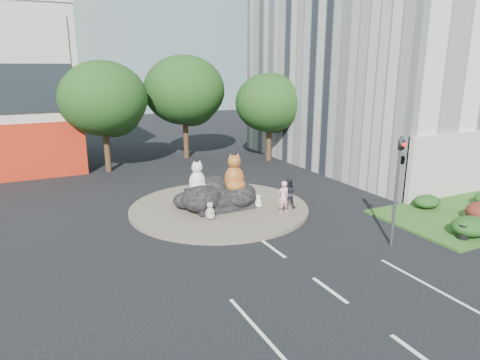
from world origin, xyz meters
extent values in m
plane|color=black|center=(0.00, 0.00, 0.00)|extent=(120.00, 120.00, 0.00)
cylinder|color=brown|center=(0.00, 10.00, 0.10)|extent=(10.00, 10.00, 0.20)
cube|color=#24551C|center=(12.00, 3.00, 0.06)|extent=(10.00, 6.00, 0.12)
cylinder|color=#382314|center=(-4.00, 22.00, 1.87)|extent=(0.44, 0.44, 3.74)
ellipsoid|color=#133C14|center=(-4.00, 22.00, 5.53)|extent=(6.46, 6.46, 5.49)
sphere|color=#133C14|center=(-3.20, 22.50, 4.68)|extent=(4.25, 4.25, 4.25)
sphere|color=#133C14|center=(-4.70, 21.70, 4.93)|extent=(3.74, 3.74, 3.74)
cylinder|color=#382314|center=(3.00, 24.00, 1.98)|extent=(0.44, 0.44, 3.96)
ellipsoid|color=#133C14|center=(3.00, 24.00, 5.85)|extent=(6.84, 6.84, 5.81)
sphere|color=#133C14|center=(3.80, 24.50, 4.95)|extent=(4.50, 4.50, 4.50)
sphere|color=#133C14|center=(2.30, 23.70, 5.22)|extent=(3.96, 3.96, 3.96)
cylinder|color=#382314|center=(9.00, 20.00, 1.65)|extent=(0.44, 0.44, 3.30)
ellipsoid|color=#133C14|center=(9.00, 20.00, 4.88)|extent=(5.70, 5.70, 4.84)
sphere|color=#133C14|center=(9.80, 20.50, 4.12)|extent=(3.75, 3.75, 3.75)
sphere|color=#133C14|center=(8.30, 19.70, 4.35)|extent=(3.30, 3.30, 3.30)
ellipsoid|color=#133C14|center=(9.00, 1.00, 0.57)|extent=(2.00, 1.60, 0.90)
ellipsoid|color=#133C14|center=(10.50, 4.80, 0.48)|extent=(1.60, 1.28, 0.72)
cylinder|color=#595B60|center=(5.00, 2.00, 2.50)|extent=(0.14, 0.14, 5.00)
imported|color=black|center=(5.00, 2.00, 4.20)|extent=(0.21, 0.26, 1.30)
imported|color=black|center=(5.20, 2.00, 4.00)|extent=(0.26, 1.24, 0.50)
sphere|color=red|center=(5.00, 1.82, 4.65)|extent=(0.18, 0.18, 0.18)
cylinder|color=#595B60|center=(13.00, 8.00, 4.00)|extent=(0.18, 0.18, 8.00)
cylinder|color=#595B60|center=(12.00, 8.00, 8.00)|extent=(2.00, 0.12, 0.12)
cube|color=silver|center=(11.00, 8.00, 7.90)|extent=(0.50, 0.22, 0.12)
imported|color=pink|center=(2.63, 7.43, 1.09)|extent=(0.65, 0.44, 1.78)
imported|color=black|center=(3.36, 8.05, 1.05)|extent=(1.04, 0.98, 1.69)
cylinder|color=black|center=(8.35, 0.90, 0.46)|extent=(0.60, 0.60, 0.68)
camera|label=1|loc=(-9.11, -11.05, 7.91)|focal=32.00mm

